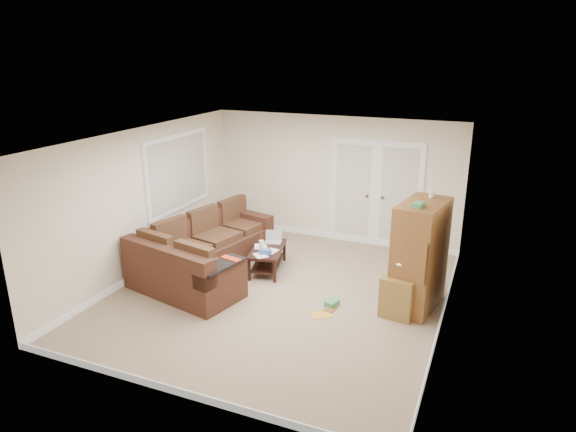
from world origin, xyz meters
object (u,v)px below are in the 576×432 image
at_px(tv_armoire, 419,255).
at_px(side_cabinet, 400,292).
at_px(sectional_sofa, 201,255).
at_px(coffee_table, 268,258).

bearing_deg(tv_armoire, side_cabinet, -107.55).
relative_size(sectional_sofa, coffee_table, 2.86).
height_order(coffee_table, side_cabinet, side_cabinet).
bearing_deg(coffee_table, sectional_sofa, -161.68).
distance_m(sectional_sofa, coffee_table, 1.15).
xyz_separation_m(coffee_table, tv_armoire, (2.63, -0.35, 0.60)).
distance_m(sectional_sofa, side_cabinet, 3.42).
bearing_deg(sectional_sofa, tv_armoire, 16.80).
bearing_deg(coffee_table, tv_armoire, -20.94).
xyz_separation_m(tv_armoire, side_cabinet, (-0.19, -0.36, -0.47)).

